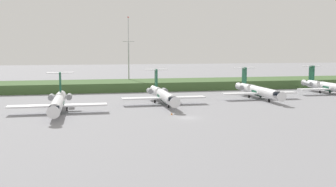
{
  "coord_description": "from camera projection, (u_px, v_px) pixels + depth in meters",
  "views": [
    {
      "loc": [
        -21.87,
        -84.42,
        15.49
      ],
      "look_at": [
        0.0,
        21.36,
        3.0
      ],
      "focal_mm": 42.92,
      "sensor_mm": 36.0,
      "label": 1
    }
  ],
  "objects": [
    {
      "name": "ground_plane",
      "position": [
        162.0,
        100.0,
        117.49
      ],
      "size": [
        500.0,
        500.0,
        0.0
      ],
      "primitive_type": "plane",
      "color": "gray"
    },
    {
      "name": "grass_berm",
      "position": [
        146.0,
        85.0,
        148.7
      ],
      "size": [
        320.0,
        20.0,
        3.14
      ],
      "primitive_type": "cube",
      "color": "#426033",
      "rests_on": "ground"
    },
    {
      "name": "regional_jet_second",
      "position": [
        58.0,
        102.0,
        95.76
      ],
      "size": [
        22.81,
        31.0,
        9.0
      ],
      "color": "white",
      "rests_on": "ground"
    },
    {
      "name": "regional_jet_third",
      "position": [
        163.0,
        95.0,
        110.28
      ],
      "size": [
        22.81,
        31.0,
        9.0
      ],
      "color": "white",
      "rests_on": "ground"
    },
    {
      "name": "regional_jet_fourth",
      "position": [
        257.0,
        90.0,
        121.23
      ],
      "size": [
        22.81,
        31.0,
        9.0
      ],
      "color": "white",
      "rests_on": "ground"
    },
    {
      "name": "regional_jet_fifth",
      "position": [
        328.0,
        86.0,
        133.83
      ],
      "size": [
        22.81,
        31.0,
        9.0
      ],
      "color": "white",
      "rests_on": "ground"
    },
    {
      "name": "antenna_mast",
      "position": [
        129.0,
        58.0,
        154.24
      ],
      "size": [
        4.4,
        0.5,
        27.07
      ],
      "color": "#B2B2B7",
      "rests_on": "ground"
    },
    {
      "name": "safety_cone_front_marker",
      "position": [
        172.0,
        114.0,
        92.32
      ],
      "size": [
        0.44,
        0.44,
        0.55
      ],
      "primitive_type": "cone",
      "color": "orange",
      "rests_on": "ground"
    }
  ]
}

